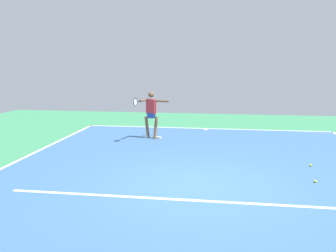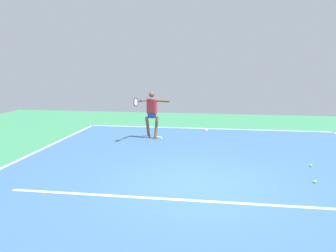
{
  "view_description": "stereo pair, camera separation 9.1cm",
  "coord_description": "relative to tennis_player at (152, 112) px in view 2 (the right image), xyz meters",
  "views": [
    {
      "loc": [
        -0.46,
        7.44,
        2.69
      ],
      "look_at": [
        0.96,
        -2.38,
        0.9
      ],
      "focal_mm": 36.68,
      "sensor_mm": 36.0,
      "label": 1
    },
    {
      "loc": [
        -0.55,
        7.42,
        2.69
      ],
      "look_at": [
        0.96,
        -2.38,
        0.9
      ],
      "focal_mm": 36.68,
      "sensor_mm": 36.0,
      "label": 2
    }
  ],
  "objects": [
    {
      "name": "ground_plane",
      "position": [
        -1.93,
        4.72,
        -0.99
      ],
      "size": [
        22.91,
        22.91,
        0.0
      ],
      "primitive_type": "plane",
      "color": "#388456"
    },
    {
      "name": "court_surface",
      "position": [
        -1.93,
        4.72,
        -0.98
      ],
      "size": [
        10.29,
        13.99,
        0.0
      ],
      "primitive_type": "cube",
      "color": "#38608E",
      "rests_on": "ground_plane"
    },
    {
      "name": "court_line_baseline_near",
      "position": [
        -1.93,
        -2.22,
        -0.98
      ],
      "size": [
        10.29,
        0.1,
        0.01
      ],
      "primitive_type": "cube",
      "color": "white",
      "rests_on": "ground_plane"
    },
    {
      "name": "court_line_service",
      "position": [
        -1.93,
        5.66,
        -0.98
      ],
      "size": [
        7.72,
        0.1,
        0.01
      ],
      "primitive_type": "cube",
      "color": "white",
      "rests_on": "ground_plane"
    },
    {
      "name": "court_line_centre_mark",
      "position": [
        -1.93,
        -2.02,
        -0.98
      ],
      "size": [
        0.1,
        0.3,
        0.01
      ],
      "primitive_type": "cube",
      "color": "white",
      "rests_on": "ground_plane"
    },
    {
      "name": "tennis_player",
      "position": [
        0.0,
        0.0,
        0.0
      ],
      "size": [
        1.13,
        1.15,
        1.73
      ],
      "rotation": [
        0.0,
        0.0,
        -0.26
      ],
      "color": "brown",
      "rests_on": "ground_plane"
    },
    {
      "name": "tennis_ball_near_player",
      "position": [
        -4.67,
        4.21,
        -0.95
      ],
      "size": [
        0.07,
        0.07,
        0.07
      ],
      "primitive_type": "sphere",
      "color": "#CCE033",
      "rests_on": "ground_plane"
    },
    {
      "name": "tennis_ball_near_service_line",
      "position": [
        -4.91,
        2.88,
        -0.95
      ],
      "size": [
        0.07,
        0.07,
        0.07
      ],
      "primitive_type": "sphere",
      "color": "yellow",
      "rests_on": "ground_plane"
    }
  ]
}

